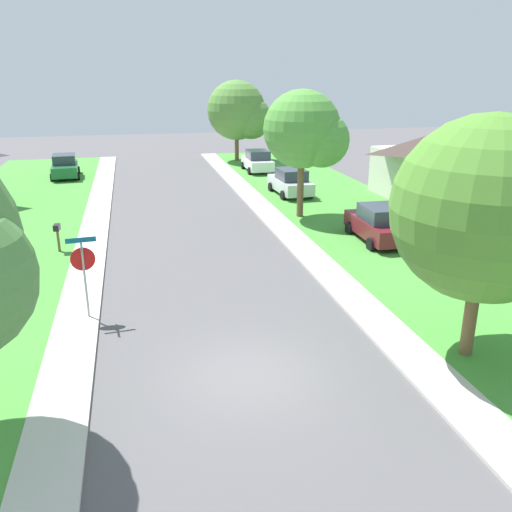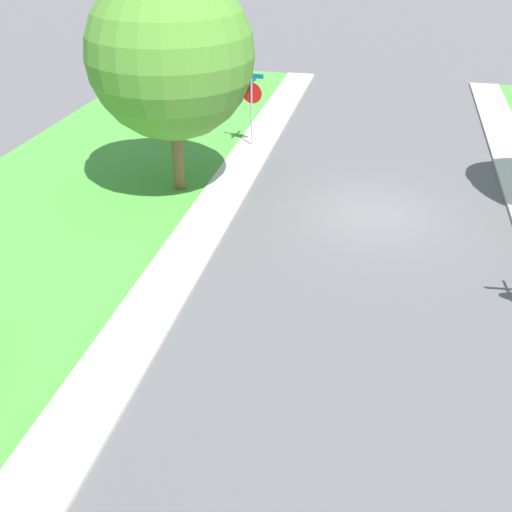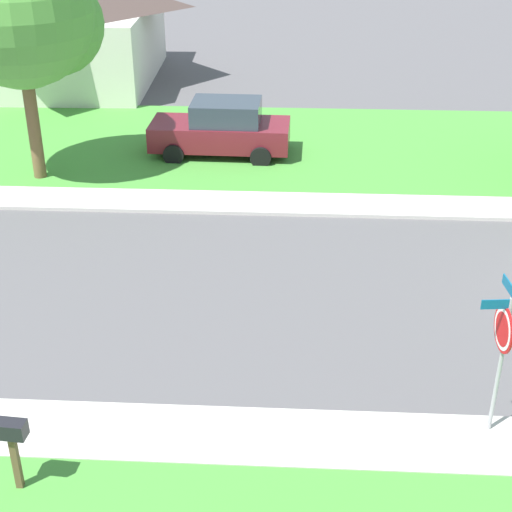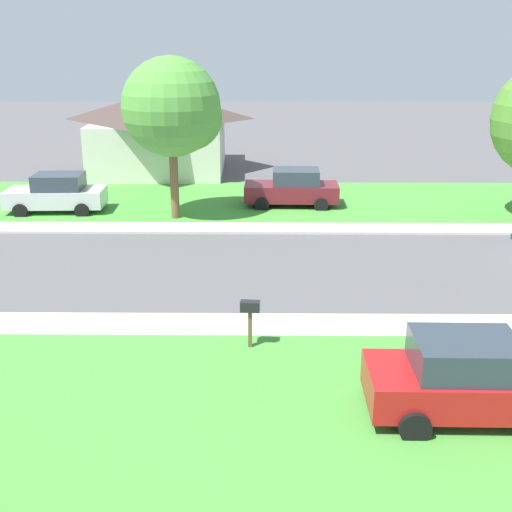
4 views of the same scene
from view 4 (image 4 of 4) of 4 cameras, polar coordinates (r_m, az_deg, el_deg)
The scene contains 10 objects.
sidewalk_east at distance 26.38m, azimuth -0.48°, elevation 2.48°, with size 1.40×56.00×0.10m, color beige.
lawn_east at distance 30.92m, azimuth -0.33°, elevation 4.91°, with size 8.00×56.00×0.08m, color #479338.
sidewalk_west at distance 17.56m, azimuth -1.04°, elevation -6.17°, with size 1.40×56.00×0.10m, color beige.
lawn_west at distance 13.45m, azimuth -1.60°, elevation -14.70°, with size 8.00×56.00×0.08m, color #479338.
car_silver_driveway_right at distance 30.10m, azimuth -17.27°, elevation 5.31°, with size 2.17×4.37×1.76m.
car_maroon_behind_trees at distance 29.84m, azimuth 3.25°, elevation 6.02°, with size 2.12×4.34×1.76m.
car_red_across_road at distance 14.02m, azimuth 18.48°, elevation -10.29°, with size 2.08×4.32×1.76m.
tree_across_left at distance 27.45m, azimuth -7.12°, elevation 12.74°, with size 4.38×4.08×6.81m.
house_right_setback at distance 38.53m, azimuth -8.47°, elevation 11.02°, with size 9.20×8.04×4.60m.
mailbox at distance 15.97m, azimuth -0.53°, elevation -5.03°, with size 0.28×0.50×1.31m.
Camera 4 is at (-20.61, 11.52, 7.46)m, focal length 45.10 mm.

